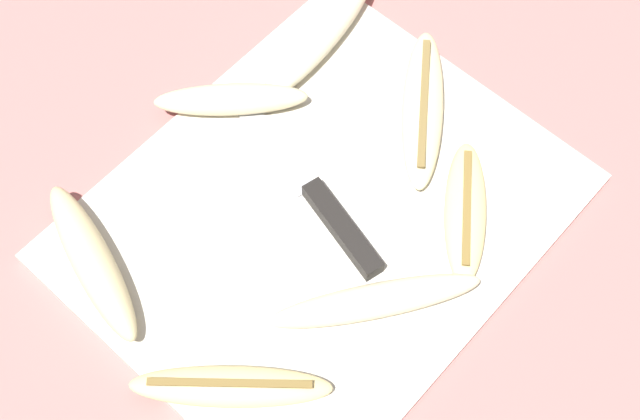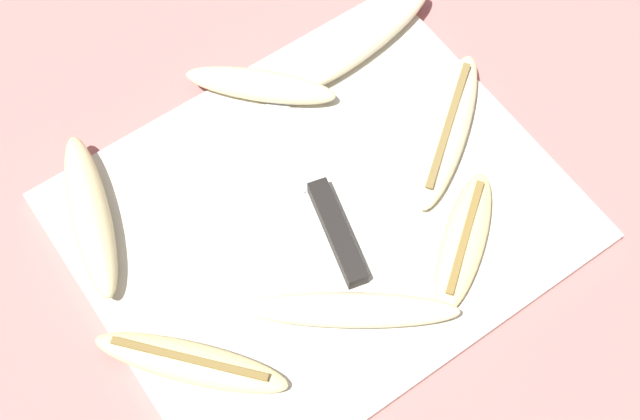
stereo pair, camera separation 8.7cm
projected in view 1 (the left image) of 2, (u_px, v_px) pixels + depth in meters
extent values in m
plane|color=#B76B66|center=(320.00, 220.00, 0.89)|extent=(4.00, 4.00, 0.00)
cube|color=beige|center=(320.00, 217.00, 0.89)|extent=(0.46, 0.38, 0.01)
cube|color=black|center=(340.00, 231.00, 0.86)|extent=(0.05, 0.11, 0.02)
cube|color=#B7BABF|center=(276.00, 149.00, 0.91)|extent=(0.05, 0.12, 0.00)
ellipsoid|color=beige|center=(92.00, 261.00, 0.84)|extent=(0.09, 0.19, 0.04)
ellipsoid|color=beige|center=(420.00, 106.00, 0.92)|extent=(0.18, 0.15, 0.02)
cube|color=olive|center=(421.00, 100.00, 0.91)|extent=(0.13, 0.10, 0.00)
ellipsoid|color=#EDD689|center=(465.00, 211.00, 0.87)|extent=(0.15, 0.13, 0.02)
cube|color=olive|center=(467.00, 206.00, 0.86)|extent=(0.10, 0.08, 0.00)
ellipsoid|color=#DBC684|center=(231.00, 387.00, 0.79)|extent=(0.15, 0.16, 0.02)
cube|color=brown|center=(230.00, 383.00, 0.78)|extent=(0.10, 0.11, 0.00)
ellipsoid|color=beige|center=(231.00, 99.00, 0.92)|extent=(0.14, 0.14, 0.03)
ellipsoid|color=beige|center=(319.00, 35.00, 0.96)|extent=(0.20, 0.07, 0.03)
ellipsoid|color=beige|center=(375.00, 301.00, 0.82)|extent=(0.18, 0.15, 0.03)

